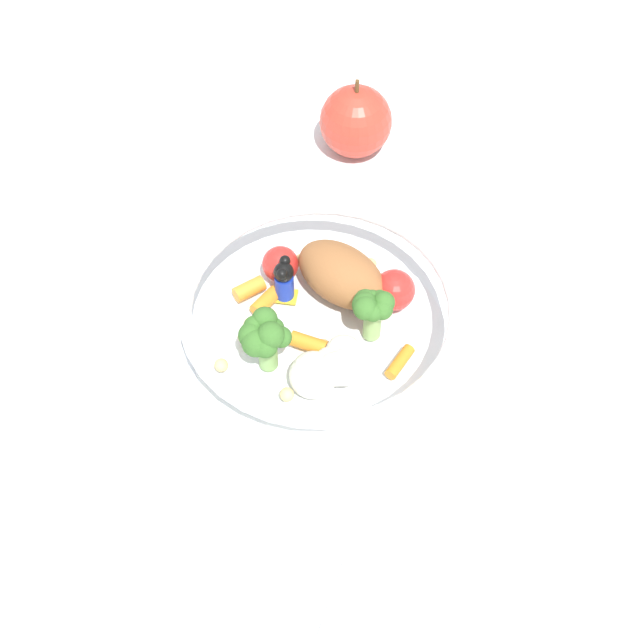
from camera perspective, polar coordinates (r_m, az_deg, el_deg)
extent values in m
plane|color=white|center=(0.68, 0.21, -2.24)|extent=(2.40, 2.40, 0.00)
cylinder|color=white|center=(0.69, 0.00, -1.10)|extent=(0.20, 0.20, 0.01)
torus|color=white|center=(0.65, 0.00, 0.92)|extent=(0.21, 0.21, 0.01)
ellipsoid|color=#935B33|center=(0.69, 1.39, 2.96)|extent=(0.08, 0.05, 0.04)
cylinder|color=#7FAD5B|center=(0.66, -3.37, -2.20)|extent=(0.01, 0.01, 0.03)
sphere|color=#386B28|center=(0.64, -4.22, -0.42)|extent=(0.02, 0.02, 0.02)
sphere|color=#386B28|center=(0.64, -4.44, -0.99)|extent=(0.02, 0.02, 0.02)
sphere|color=#386B28|center=(0.63, -4.14, -1.46)|extent=(0.02, 0.02, 0.02)
sphere|color=#386B28|center=(0.63, -3.53, -1.67)|extent=(0.02, 0.02, 0.02)
sphere|color=#386B28|center=(0.63, -3.20, -0.99)|extent=(0.02, 0.02, 0.02)
sphere|color=#386B28|center=(0.64, -2.52, -1.11)|extent=(0.02, 0.02, 0.02)
sphere|color=#386B28|center=(0.64, -3.01, -0.56)|extent=(0.02, 0.02, 0.02)
sphere|color=#386B28|center=(0.64, -3.59, 0.03)|extent=(0.02, 0.02, 0.02)
cylinder|color=#8EB766|center=(0.67, 3.38, -0.27)|extent=(0.01, 0.01, 0.03)
sphere|color=#386B28|center=(0.66, 2.96, 1.23)|extent=(0.02, 0.02, 0.02)
sphere|color=#386B28|center=(0.65, 2.91, 0.99)|extent=(0.02, 0.02, 0.02)
sphere|color=#386B28|center=(0.65, 2.94, 0.77)|extent=(0.02, 0.02, 0.02)
sphere|color=#386B28|center=(0.65, 3.43, 0.50)|extent=(0.01, 0.01, 0.01)
sphere|color=#386B28|center=(0.65, 4.02, 0.70)|extent=(0.02, 0.02, 0.02)
sphere|color=#386B28|center=(0.65, 4.12, 1.14)|extent=(0.02, 0.02, 0.02)
sphere|color=#386B28|center=(0.66, 3.89, 1.34)|extent=(0.01, 0.01, 0.01)
sphere|color=#386B28|center=(0.66, 3.37, 1.32)|extent=(0.02, 0.02, 0.02)
sphere|color=silver|center=(0.65, 0.66, -2.77)|extent=(0.02, 0.02, 0.02)
sphere|color=silver|center=(0.65, -0.44, -3.57)|extent=(0.04, 0.04, 0.04)
sphere|color=silver|center=(0.64, 0.99, -3.16)|extent=(0.03, 0.03, 0.03)
sphere|color=silver|center=(0.64, 1.60, -3.05)|extent=(0.03, 0.03, 0.03)
sphere|color=silver|center=(0.66, 1.54, -2.11)|extent=(0.03, 0.03, 0.03)
cube|color=yellow|center=(0.70, -2.28, 1.56)|extent=(0.02, 0.02, 0.00)
cylinder|color=#1933B2|center=(0.69, -2.31, 2.19)|extent=(0.02, 0.02, 0.02)
sphere|color=black|center=(0.68, -2.36, 3.11)|extent=(0.02, 0.02, 0.02)
sphere|color=black|center=(0.67, -2.47, 2.98)|extent=(0.01, 0.01, 0.01)
sphere|color=black|center=(0.68, -2.27, 3.83)|extent=(0.01, 0.01, 0.01)
cylinder|color=orange|center=(0.69, -3.68, 1.09)|extent=(0.01, 0.03, 0.01)
cylinder|color=orange|center=(0.67, -0.74, -1.51)|extent=(0.03, 0.02, 0.01)
cylinder|color=orange|center=(0.70, -4.62, 1.99)|extent=(0.02, 0.03, 0.01)
cylinder|color=orange|center=(0.66, 5.17, -2.70)|extent=(0.01, 0.03, 0.01)
sphere|color=red|center=(0.69, 4.80, 1.94)|extent=(0.03, 0.03, 0.03)
sphere|color=red|center=(0.71, -2.57, 3.61)|extent=(0.03, 0.03, 0.03)
sphere|color=#D1B775|center=(0.66, -6.38, -2.91)|extent=(0.01, 0.01, 0.01)
sphere|color=tan|center=(0.72, 3.29, 3.63)|extent=(0.01, 0.01, 0.01)
sphere|color=tan|center=(0.67, 0.34, -1.28)|extent=(0.01, 0.01, 0.01)
sphere|color=#D1B775|center=(0.68, -4.93, -1.07)|extent=(0.01, 0.01, 0.01)
sphere|color=#D1B775|center=(0.64, -2.15, -4.82)|extent=(0.01, 0.01, 0.01)
sphere|color=#D1B775|center=(0.68, -3.76, 0.00)|extent=(0.01, 0.01, 0.01)
sphere|color=#D1B775|center=(0.68, -4.51, -0.30)|extent=(0.01, 0.01, 0.01)
sphere|color=#D1B775|center=(0.68, -4.21, -1.01)|extent=(0.01, 0.01, 0.01)
sphere|color=tan|center=(0.73, -0.49, 4.48)|extent=(0.01, 0.01, 0.01)
sphere|color=tan|center=(0.72, -1.20, 3.88)|extent=(0.01, 0.01, 0.01)
sphere|color=tan|center=(0.71, 3.87, 2.28)|extent=(0.01, 0.01, 0.01)
sphere|color=#BC3828|center=(0.82, 2.32, 12.67)|extent=(0.07, 0.07, 0.07)
cylinder|color=brown|center=(0.79, 2.41, 14.82)|extent=(0.00, 0.00, 0.01)
cube|color=white|center=(0.59, 8.40, -18.32)|extent=(0.18, 0.17, 0.01)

